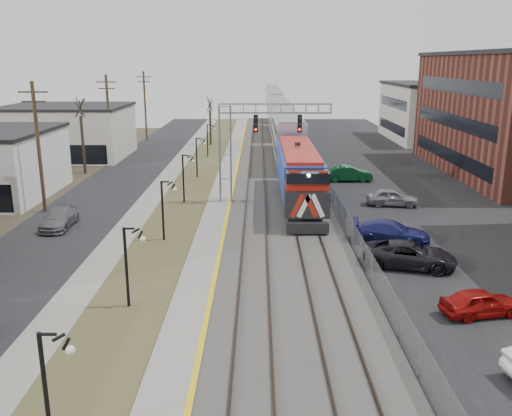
{
  "coord_description": "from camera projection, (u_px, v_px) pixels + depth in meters",
  "views": [
    {
      "loc": [
        2.21,
        -15.8,
        11.41
      ],
      "look_at": [
        2.07,
        16.61,
        2.6
      ],
      "focal_mm": 38.0,
      "sensor_mm": 36.0,
      "label": 1
    }
  ],
  "objects": [
    {
      "name": "car_lot_d",
      "position": [
        391.0,
        232.0,
        34.96
      ],
      "size": [
        5.25,
        3.02,
        1.43
      ],
      "primitive_type": "imported",
      "rotation": [
        0.0,
        0.0,
        1.35
      ],
      "color": "#171A53",
      "rests_on": "ground"
    },
    {
      "name": "platform",
      "position": [
        225.0,
        183.0,
        51.99
      ],
      "size": [
        2.0,
        120.0,
        0.24
      ],
      "primitive_type": "cube",
      "color": "gray",
      "rests_on": "ground"
    },
    {
      "name": "street_west",
      "position": [
        116.0,
        184.0,
        52.06
      ],
      "size": [
        7.0,
        120.0,
        0.04
      ],
      "primitive_type": "cube",
      "color": "black",
      "rests_on": "ground"
    },
    {
      "name": "lampposts",
      "position": [
        163.0,
        210.0,
        35.38
      ],
      "size": [
        0.14,
        62.14,
        4.0
      ],
      "color": "black",
      "rests_on": "ground"
    },
    {
      "name": "car_lot_a",
      "position": [
        481.0,
        303.0,
        24.92
      ],
      "size": [
        3.96,
        2.23,
        1.27
      ],
      "primitive_type": "imported",
      "rotation": [
        0.0,
        0.0,
        1.77
      ],
      "color": "#950D0B",
      "rests_on": "ground"
    },
    {
      "name": "car_lot_e",
      "position": [
        392.0,
        198.0,
        43.88
      ],
      "size": [
        4.31,
        2.21,
        1.4
      ],
      "primitive_type": "imported",
      "rotation": [
        0.0,
        0.0,
        1.43
      ],
      "color": "gray",
      "rests_on": "ground"
    },
    {
      "name": "parking_lot",
      "position": [
        402.0,
        184.0,
        51.95
      ],
      "size": [
        16.0,
        120.0,
        0.04
      ],
      "primitive_type": "cube",
      "color": "black",
      "rests_on": "ground"
    },
    {
      "name": "utility_poles",
      "position": [
        39.0,
        148.0,
        41.12
      ],
      "size": [
        0.28,
        80.28,
        10.0
      ],
      "color": "#4C3823",
      "rests_on": "ground"
    },
    {
      "name": "track_near",
      "position": [
        256.0,
        181.0,
        51.94
      ],
      "size": [
        1.58,
        120.0,
        0.15
      ],
      "color": "#2D2119",
      "rests_on": "ballast_bed"
    },
    {
      "name": "track_far",
      "position": [
        293.0,
        181.0,
        51.92
      ],
      "size": [
        1.58,
        120.0,
        0.15
      ],
      "color": "#2D2119",
      "rests_on": "ballast_bed"
    },
    {
      "name": "sidewalk",
      "position": [
        163.0,
        183.0,
        52.04
      ],
      "size": [
        2.0,
        120.0,
        0.08
      ],
      "primitive_type": "cube",
      "color": "gray",
      "rests_on": "ground"
    },
    {
      "name": "train",
      "position": [
        278.0,
        114.0,
        89.34
      ],
      "size": [
        3.0,
        108.65,
        5.33
      ],
      "color": "#1638B4",
      "rests_on": "ground"
    },
    {
      "name": "fence",
      "position": [
        321.0,
        176.0,
        51.78
      ],
      "size": [
        0.04,
        120.0,
        1.6
      ],
      "primitive_type": "cube",
      "color": "gray",
      "rests_on": "ground"
    },
    {
      "name": "car_lot_c",
      "position": [
        410.0,
        255.0,
        30.79
      ],
      "size": [
        5.64,
        3.59,
        1.45
      ],
      "primitive_type": "imported",
      "rotation": [
        0.0,
        0.0,
        1.33
      ],
      "color": "black",
      "rests_on": "ground"
    },
    {
      "name": "signal_gantry",
      "position": [
        246.0,
        136.0,
        43.79
      ],
      "size": [
        9.0,
        1.07,
        8.15
      ],
      "color": "gray",
      "rests_on": "ground"
    },
    {
      "name": "platform_edge",
      "position": [
        234.0,
        181.0,
        51.96
      ],
      "size": [
        0.24,
        120.0,
        0.01
      ],
      "primitive_type": "cube",
      "color": "gold",
      "rests_on": "platform"
    },
    {
      "name": "bare_trees",
      "position": [
        113.0,
        150.0,
        55.14
      ],
      "size": [
        12.3,
        42.3,
        5.95
      ],
      "color": "#382D23",
      "rests_on": "ground"
    },
    {
      "name": "car_lot_f",
      "position": [
        348.0,
        174.0,
        52.88
      ],
      "size": [
        4.62,
        1.64,
        1.52
      ],
      "primitive_type": "imported",
      "rotation": [
        0.0,
        0.0,
        1.58
      ],
      "color": "#0D441F",
      "rests_on": "ground"
    },
    {
      "name": "grass_median",
      "position": [
        194.0,
        184.0,
        52.03
      ],
      "size": [
        4.0,
        120.0,
        0.06
      ],
      "primitive_type": "cube",
      "color": "#4A4C28",
      "rests_on": "ground"
    },
    {
      "name": "car_street_b",
      "position": [
        59.0,
        219.0,
        38.16
      ],
      "size": [
        1.89,
        4.47,
        1.29
      ],
      "primitive_type": "imported",
      "rotation": [
        0.0,
        0.0,
        0.02
      ],
      "color": "slate",
      "rests_on": "ground"
    },
    {
      "name": "ballast_bed",
      "position": [
        277.0,
        183.0,
        51.98
      ],
      "size": [
        8.0,
        120.0,
        0.2
      ],
      "primitive_type": "cube",
      "color": "#595651",
      "rests_on": "ground"
    },
    {
      "name": "ground",
      "position": [
        193.0,
        411.0,
        18.25
      ],
      "size": [
        160.0,
        160.0,
        0.0
      ],
      "primitive_type": "plane",
      "color": "#473D2D",
      "rests_on": "ground"
    }
  ]
}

